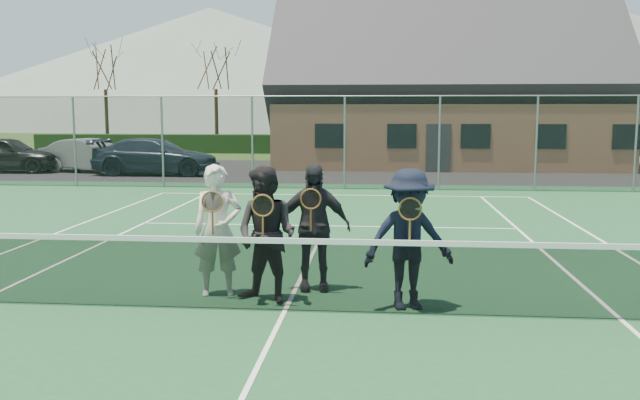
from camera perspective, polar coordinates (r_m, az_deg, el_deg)
The scene contains 21 objects.
ground at distance 28.36m, azimuth 2.80°, elevation 2.39°, with size 220.00×220.00×0.00m, color #2D4A1A.
court_surface at distance 8.68m, azimuth -2.99°, elevation -9.43°, with size 30.00×30.00×0.02m, color #1C4C2B.
tarmac_carpark at distance 28.80m, azimuth -5.18°, elevation 2.46°, with size 40.00×12.00×0.01m, color black.
hedge_row at distance 40.28m, azimuth 3.55°, elevation 4.70°, with size 40.00×1.20×1.10m, color black.
hill_west at distance 106.69m, azimuth -9.14°, elevation 10.92°, with size 110.00×110.00×18.00m, color slate.
hill_centre at distance 105.25m, azimuth 15.87°, elevation 11.87°, with size 120.00×120.00×22.00m, color #506057.
car_a at distance 30.86m, azimuth -24.94°, elevation 3.52°, with size 1.78×4.43×1.51m, color black.
car_b at distance 29.61m, azimuth -18.73°, elevation 3.56°, with size 1.46×4.19×1.38m, color gray.
car_c at distance 27.64m, azimuth -13.62°, elevation 3.57°, with size 2.03×5.00×1.45m, color #1B2636.
court_markings at distance 8.68m, azimuth -2.99°, elevation -9.33°, with size 11.03×23.83×0.01m.
tennis_net at distance 8.54m, azimuth -3.01°, elevation -6.03°, with size 11.68×0.08×1.10m.
perimeter_fence at distance 21.77m, azimuth 2.09°, elevation 4.86°, with size 30.07×0.07×3.02m.
clubhouse at distance 32.37m, azimuth 10.36°, elevation 9.99°, with size 15.60×8.20×7.70m.
tree_a at distance 44.78m, azimuth -17.71°, elevation 11.36°, with size 3.20×3.20×7.77m.
tree_b at distance 42.58m, azimuth -8.81°, elevation 11.83°, with size 3.20×3.20×7.77m.
tree_c at distance 41.35m, azimuth 6.48°, elevation 12.01°, with size 3.20×3.20×7.77m.
tree_d at distance 42.73m, azimuth 20.29°, elevation 11.45°, with size 3.20×3.20×7.77m.
player_a at distance 9.34m, azimuth -8.61°, elevation -2.53°, with size 0.75×0.60×1.80m.
player_b at distance 8.92m, azimuth -4.52°, elevation -2.96°, with size 1.07×0.96×1.80m.
player_c at distance 9.51m, azimuth -0.61°, elevation -2.27°, with size 1.10×0.56×1.80m.
player_d at distance 8.67m, azimuth 7.47°, elevation -3.30°, with size 1.29×0.94×1.80m.
Camera 1 is at (1.20, -8.22, 2.54)m, focal length 38.00 mm.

